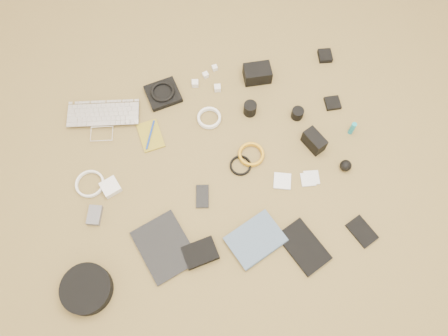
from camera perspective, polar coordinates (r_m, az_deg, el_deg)
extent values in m
cube|color=olive|center=(2.05, -1.38, -0.08)|extent=(4.00, 4.00, 0.04)
imported|color=silver|center=(2.20, -15.52, 5.66)|extent=(0.38, 0.30, 0.03)
cube|color=black|center=(2.22, -7.96, 9.56)|extent=(0.18, 0.17, 0.03)
torus|color=black|center=(2.21, -8.03, 9.86)|extent=(0.13, 0.13, 0.02)
cube|color=silver|center=(2.24, -3.79, 10.96)|extent=(0.04, 0.04, 0.03)
cube|color=silver|center=(2.27, -2.42, 12.05)|extent=(0.03, 0.03, 0.02)
cube|color=silver|center=(2.29, -1.22, 12.94)|extent=(0.03, 0.03, 0.02)
cube|color=silver|center=(2.22, -0.86, 10.40)|extent=(0.04, 0.04, 0.03)
cube|color=black|center=(2.25, 4.37, 12.20)|extent=(0.14, 0.10, 0.08)
cube|color=black|center=(2.40, 13.06, 14.09)|extent=(0.08, 0.08, 0.03)
cube|color=olive|center=(2.13, -9.57, 4.20)|extent=(0.12, 0.17, 0.01)
cylinder|color=#123396|center=(2.12, -9.60, 4.31)|extent=(0.07, 0.15, 0.01)
torus|color=white|center=(2.14, -1.94, 6.47)|extent=(0.14, 0.14, 0.01)
cylinder|color=black|center=(2.14, 3.42, 7.75)|extent=(0.07, 0.07, 0.07)
cylinder|color=black|center=(2.16, 9.57, 7.04)|extent=(0.07, 0.07, 0.05)
cube|color=black|center=(2.25, 13.99, 8.23)|extent=(0.08, 0.08, 0.02)
cube|color=silver|center=(2.04, -14.60, -2.43)|extent=(0.10, 0.10, 0.03)
torus|color=white|center=(2.09, -17.07, -2.04)|extent=(0.17, 0.17, 0.01)
torus|color=black|center=(2.03, 2.17, 0.29)|extent=(0.12, 0.12, 0.01)
torus|color=#C99017|center=(2.05, 3.56, 1.70)|extent=(0.13, 0.13, 0.01)
cube|color=black|center=(2.09, 11.68, 3.47)|extent=(0.10, 0.13, 0.08)
cylinder|color=teal|center=(2.16, 16.40, 5.00)|extent=(0.03, 0.03, 0.08)
cube|color=#59595E|center=(2.02, -16.55, -5.93)|extent=(0.08, 0.10, 0.02)
cube|color=black|center=(1.93, -7.77, -10.17)|extent=(0.28, 0.32, 0.01)
cube|color=black|center=(1.98, -2.84, -3.72)|extent=(0.08, 0.12, 0.01)
cube|color=silver|center=(2.02, 7.62, -1.71)|extent=(0.10, 0.10, 0.01)
cube|color=silver|center=(2.05, 11.36, -1.25)|extent=(0.08, 0.08, 0.01)
cube|color=silver|center=(2.04, 10.92, -1.50)|extent=(0.07, 0.07, 0.01)
sphere|color=black|center=(2.08, 15.60, 0.31)|extent=(0.06, 0.06, 0.05)
cylinder|color=black|center=(1.94, -17.51, -14.84)|extent=(0.25, 0.25, 0.06)
cube|color=black|center=(1.89, -3.13, -11.02)|extent=(0.16, 0.12, 0.04)
imported|color=#435871|center=(1.91, 5.70, -11.34)|extent=(0.28, 0.24, 0.02)
cube|color=black|center=(1.94, 10.37, -10.08)|extent=(0.21, 0.26, 0.02)
cube|color=black|center=(2.02, 17.57, -7.91)|extent=(0.13, 0.15, 0.01)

